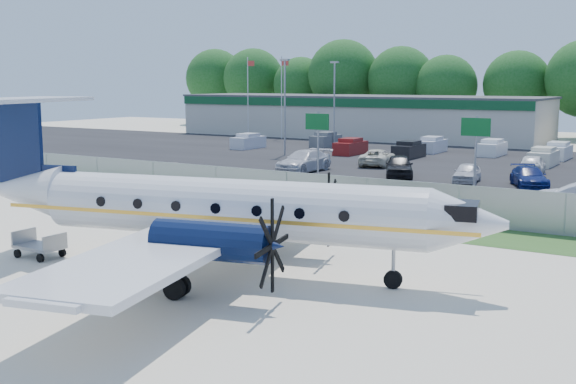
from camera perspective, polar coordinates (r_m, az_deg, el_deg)
The scene contains 25 objects.
ground at distance 26.92m, azimuth -6.74°, elevation -6.52°, with size 170.00×170.00×0.00m, color beige.
grass_verge at distance 36.83m, azimuth 4.89°, elevation -2.31°, with size 170.00×4.00×0.02m, color #2D561E.
access_road at distance 43.11m, azimuth 9.08°, elevation -0.75°, with size 170.00×8.00×0.02m, color black.
parking_lot at distance 62.86m, azimuth 16.44°, elevation 1.98°, with size 170.00×32.00×0.02m, color black.
perimeter_fence at distance 38.43m, azimuth 6.25°, elevation -0.36°, with size 120.00×0.06×1.99m.
building_west at distance 91.70m, azimuth 5.55°, elevation 5.98°, with size 46.40×12.40×5.24m.
sign_left at distance 49.66m, azimuth 2.35°, elevation 4.78°, with size 1.80×0.26×5.00m.
sign_mid at distance 45.33m, azimuth 14.60°, elevation 4.13°, with size 1.80×0.26×5.00m.
flagpole_west at distance 91.60m, azimuth -3.15°, elevation 7.89°, with size 1.06×0.12×10.00m.
flagpole_east at distance 88.85m, azimuth -0.47°, elevation 7.87°, with size 1.06×0.12×10.00m.
light_pole_nw at distance 68.66m, azimuth -0.26°, elevation 7.26°, with size 0.90×0.35×9.09m.
light_pole_sw at distance 77.33m, azimuth 3.68°, elevation 7.41°, with size 0.90×0.35×9.09m.
tree_line at distance 95.97m, azimuth 21.81°, elevation 3.94°, with size 112.00×6.00×14.00m, color #164C16, non-canonical shape.
aircraft at distance 26.56m, azimuth -5.36°, elevation -1.25°, with size 20.94×20.50×6.39m.
baggage_cart_near at distance 30.88m, azimuth -19.04°, elevation -4.03°, with size 1.99×1.23×1.04m.
baggage_cart_far at distance 25.79m, azimuth -13.28°, elevation -6.28°, with size 2.14×1.49×1.03m.
cone_starboard_wing at distance 35.96m, azimuth 10.31°, elevation -2.25°, with size 0.42×0.42×0.60m.
road_car_west at distance 50.95m, azimuth -9.00°, elevation 0.70°, with size 2.31×5.01×1.39m, color beige.
parked_car_a at distance 56.62m, azimuth 1.24°, elevation 1.61°, with size 2.35×5.78×1.68m, color silver.
parked_car_b at distance 54.20m, azimuth 8.76°, elevation 1.19°, with size 1.94×4.83×1.64m, color black.
parked_car_c at distance 52.11m, azimuth 13.93°, elevation 0.73°, with size 1.63×4.06×1.38m, color silver.
parked_car_d at distance 50.97m, azimuth 18.48°, elevation 0.35°, with size 1.94×4.78×1.39m, color navy.
parked_car_f at distance 61.04m, azimuth 7.08°, elevation 2.07°, with size 2.32×5.03×1.40m, color beige.
parked_car_g at distance 58.01m, azimuth 18.69°, elevation 1.32°, with size 1.83×4.54×1.55m, color silver.
far_parking_rows at distance 67.68m, azimuth 17.56°, elevation 2.38°, with size 56.00×10.00×1.60m, color gray, non-canonical shape.
Camera 1 is at (16.16, -20.33, 7.08)m, focal length 45.00 mm.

